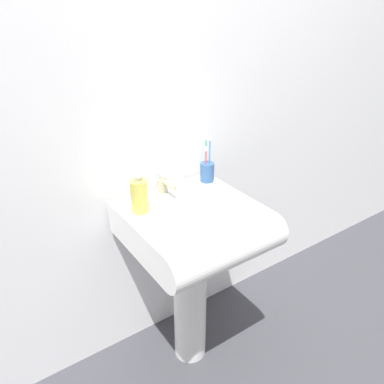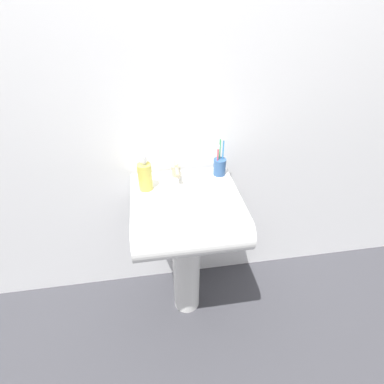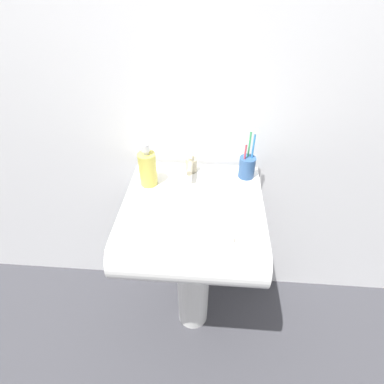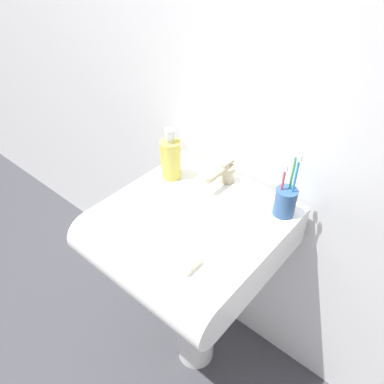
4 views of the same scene
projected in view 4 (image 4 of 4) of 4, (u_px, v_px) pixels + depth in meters
The scene contains 8 objects.
ground_plane at pixel (196, 352), 1.66m from camera, with size 6.00×6.00×0.00m, color #38383D.
wall_back at pixel (260, 68), 1.08m from camera, with size 5.00×0.05×2.40m, color white.
sink_pedestal at pixel (196, 306), 1.45m from camera, with size 0.15×0.15×0.69m, color white.
sink_basin at pixel (186, 237), 1.15m from camera, with size 0.52×0.54×0.14m.
faucet at pixel (225, 173), 1.23m from camera, with size 0.05×0.13×0.08m.
toothbrush_cup at pixel (285, 200), 1.10m from camera, with size 0.06×0.06×0.22m.
soap_bottle at pixel (171, 158), 1.24m from camera, with size 0.07×0.07×0.18m.
bar_soap at pixel (182, 259), 0.97m from camera, with size 0.09×0.06×0.02m, color silver.
Camera 4 is at (0.54, -0.66, 1.59)m, focal length 35.00 mm.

